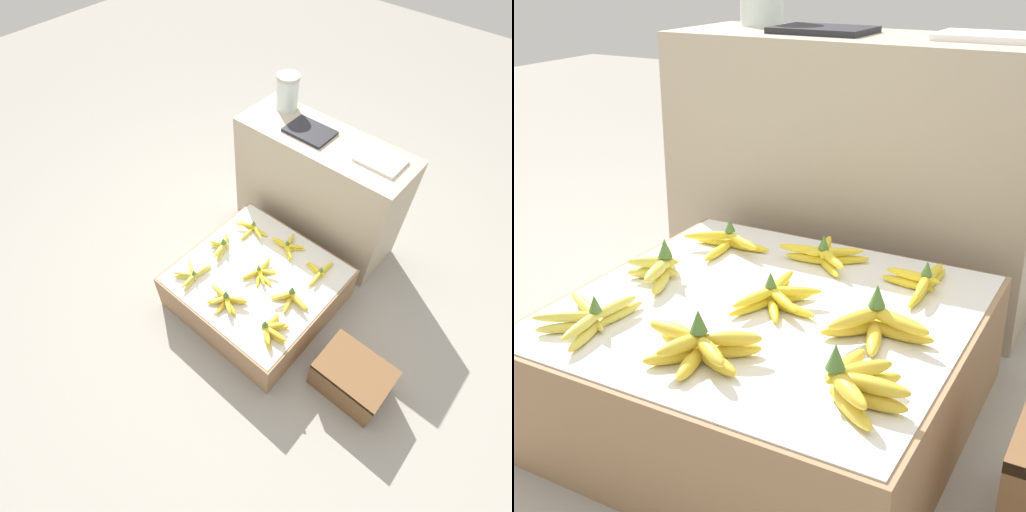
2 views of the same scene
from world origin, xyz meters
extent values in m
plane|color=gray|center=(0.00, 0.00, 0.00)|extent=(10.00, 10.00, 0.00)
cube|color=#997551|center=(0.00, 0.00, 0.14)|extent=(0.90, 0.87, 0.28)
cube|color=silver|center=(0.00, 0.00, 0.28)|extent=(0.87, 0.85, 0.00)
cube|color=tan|center=(-0.11, 0.74, 0.40)|extent=(1.13, 0.42, 0.81)
cube|color=brown|center=(0.77, -0.09, 0.12)|extent=(0.39, 0.29, 0.24)
cube|color=#4E3520|center=(0.77, -0.22, 0.23)|extent=(0.39, 0.02, 0.02)
ellipsoid|color=#DBCC4C|center=(-0.26, -0.21, 0.29)|extent=(0.04, 0.14, 0.02)
ellipsoid|color=#DBCC4C|center=(-0.30, -0.25, 0.29)|extent=(0.14, 0.08, 0.02)
ellipsoid|color=#DBCC4C|center=(-0.31, -0.30, 0.29)|extent=(0.12, 0.11, 0.02)
ellipsoid|color=#DBCC4C|center=(-0.25, -0.31, 0.29)|extent=(0.05, 0.14, 0.02)
ellipsoid|color=#DBCC4C|center=(-0.26, -0.23, 0.32)|extent=(0.04, 0.14, 0.02)
ellipsoid|color=#DBCC4C|center=(-0.32, -0.24, 0.32)|extent=(0.14, 0.08, 0.02)
ellipsoid|color=#DBCC4C|center=(-0.32, -0.30, 0.32)|extent=(0.13, 0.10, 0.02)
ellipsoid|color=#DBCC4C|center=(-0.26, -0.31, 0.32)|extent=(0.04, 0.14, 0.02)
cone|color=#4C7533|center=(-0.27, -0.27, 0.35)|extent=(0.03, 0.03, 0.04)
ellipsoid|color=gold|center=(-0.06, -0.25, 0.30)|extent=(0.12, 0.05, 0.03)
ellipsoid|color=gold|center=(-0.05, -0.30, 0.30)|extent=(0.10, 0.11, 0.03)
ellipsoid|color=gold|center=(0.00, -0.31, 0.30)|extent=(0.05, 0.12, 0.03)
ellipsoid|color=gold|center=(0.04, -0.28, 0.30)|extent=(0.12, 0.07, 0.03)
ellipsoid|color=gold|center=(0.04, -0.22, 0.30)|extent=(0.11, 0.09, 0.03)
ellipsoid|color=gold|center=(-0.07, -0.26, 0.33)|extent=(0.12, 0.03, 0.03)
ellipsoid|color=gold|center=(-0.02, -0.29, 0.33)|extent=(0.07, 0.12, 0.03)
ellipsoid|color=gold|center=(0.04, -0.29, 0.33)|extent=(0.11, 0.09, 0.03)
ellipsoid|color=gold|center=(0.05, -0.23, 0.33)|extent=(0.12, 0.08, 0.03)
cone|color=#4C7533|center=(-0.01, -0.26, 0.37)|extent=(0.04, 0.04, 0.05)
ellipsoid|color=gold|center=(0.32, -0.29, 0.30)|extent=(0.13, 0.11, 0.03)
ellipsoid|color=gold|center=(0.35, -0.25, 0.30)|extent=(0.14, 0.04, 0.03)
ellipsoid|color=gold|center=(0.32, -0.21, 0.30)|extent=(0.11, 0.12, 0.03)
ellipsoid|color=gold|center=(0.28, -0.20, 0.30)|extent=(0.04, 0.14, 0.03)
ellipsoid|color=gold|center=(0.31, -0.28, 0.33)|extent=(0.13, 0.11, 0.03)
ellipsoid|color=gold|center=(0.35, -0.25, 0.33)|extent=(0.14, 0.04, 0.03)
ellipsoid|color=gold|center=(0.31, -0.22, 0.33)|extent=(0.11, 0.12, 0.03)
ellipsoid|color=gold|center=(0.28, -0.22, 0.33)|extent=(0.05, 0.14, 0.03)
cone|color=#4C7533|center=(0.28, -0.26, 0.37)|extent=(0.04, 0.04, 0.05)
ellipsoid|color=#DBCC4C|center=(-0.32, 0.05, 0.30)|extent=(0.09, 0.12, 0.03)
ellipsoid|color=#DBCC4C|center=(-0.32, 0.00, 0.30)|extent=(0.12, 0.08, 0.03)
ellipsoid|color=#DBCC4C|center=(-0.27, -0.04, 0.30)|extent=(0.07, 0.13, 0.03)
ellipsoid|color=#DBCC4C|center=(-0.31, 0.04, 0.33)|extent=(0.10, 0.12, 0.03)
ellipsoid|color=#DBCC4C|center=(-0.32, 0.00, 0.33)|extent=(0.13, 0.08, 0.03)
ellipsoid|color=#DBCC4C|center=(-0.28, -0.04, 0.33)|extent=(0.06, 0.13, 0.03)
cone|color=#4C7533|center=(-0.29, 0.01, 0.37)|extent=(0.04, 0.04, 0.05)
ellipsoid|color=yellow|center=(-0.02, -0.03, 0.29)|extent=(0.08, 0.14, 0.02)
ellipsoid|color=yellow|center=(0.02, -0.02, 0.29)|extent=(0.10, 0.13, 0.02)
ellipsoid|color=yellow|center=(0.05, 0.00, 0.29)|extent=(0.14, 0.05, 0.02)
ellipsoid|color=yellow|center=(0.02, 0.04, 0.29)|extent=(0.11, 0.12, 0.02)
ellipsoid|color=yellow|center=(0.00, 0.06, 0.29)|extent=(0.05, 0.14, 0.02)
ellipsoid|color=yellow|center=(-0.01, -0.03, 0.32)|extent=(0.07, 0.14, 0.02)
ellipsoid|color=yellow|center=(0.03, -0.01, 0.32)|extent=(0.13, 0.10, 0.02)
ellipsoid|color=yellow|center=(0.04, 0.03, 0.32)|extent=(0.14, 0.09, 0.02)
ellipsoid|color=yellow|center=(0.00, 0.06, 0.32)|extent=(0.03, 0.14, 0.02)
cone|color=#4C7533|center=(0.00, 0.01, 0.35)|extent=(0.03, 0.03, 0.04)
ellipsoid|color=gold|center=(0.22, -0.03, 0.30)|extent=(0.13, 0.13, 0.03)
ellipsoid|color=gold|center=(0.27, -0.04, 0.30)|extent=(0.08, 0.15, 0.03)
ellipsoid|color=gold|center=(0.31, 0.00, 0.30)|extent=(0.15, 0.03, 0.03)
ellipsoid|color=gold|center=(0.23, -0.04, 0.33)|extent=(0.10, 0.15, 0.03)
ellipsoid|color=gold|center=(0.31, -0.01, 0.33)|extent=(0.15, 0.07, 0.03)
cone|color=#4C7533|center=(0.25, 0.01, 0.37)|extent=(0.04, 0.04, 0.05)
ellipsoid|color=yellow|center=(-0.30, 0.26, 0.29)|extent=(0.14, 0.04, 0.02)
ellipsoid|color=yellow|center=(-0.26, 0.20, 0.29)|extent=(0.03, 0.14, 0.02)
ellipsoid|color=yellow|center=(-0.21, 0.26, 0.29)|extent=(0.14, 0.03, 0.02)
ellipsoid|color=yellow|center=(-0.31, 0.23, 0.32)|extent=(0.13, 0.09, 0.02)
ellipsoid|color=yellow|center=(-0.21, 0.24, 0.32)|extent=(0.14, 0.08, 0.02)
cone|color=#4C7533|center=(-0.26, 0.26, 0.35)|extent=(0.03, 0.03, 0.04)
ellipsoid|color=yellow|center=(0.03, 0.26, 0.29)|extent=(0.12, 0.12, 0.02)
ellipsoid|color=yellow|center=(0.05, 0.30, 0.29)|extent=(0.14, 0.10, 0.02)
ellipsoid|color=yellow|center=(0.00, 0.31, 0.29)|extent=(0.08, 0.15, 0.02)
ellipsoid|color=yellow|center=(-0.02, 0.27, 0.29)|extent=(0.15, 0.04, 0.02)
ellipsoid|color=yellow|center=(0.04, 0.25, 0.32)|extent=(0.13, 0.11, 0.02)
ellipsoid|color=yellow|center=(0.03, 0.29, 0.32)|extent=(0.14, 0.10, 0.02)
ellipsoid|color=yellow|center=(0.00, 0.31, 0.32)|extent=(0.06, 0.15, 0.02)
ellipsoid|color=yellow|center=(-0.04, 0.27, 0.32)|extent=(0.15, 0.04, 0.02)
cone|color=#4C7533|center=(0.01, 0.28, 0.35)|extent=(0.03, 0.03, 0.04)
ellipsoid|color=yellow|center=(0.29, 0.30, 0.29)|extent=(0.03, 0.14, 0.02)
ellipsoid|color=yellow|center=(0.24, 0.25, 0.29)|extent=(0.14, 0.04, 0.02)
ellipsoid|color=yellow|center=(0.29, 0.20, 0.29)|extent=(0.02, 0.14, 0.02)
ellipsoid|color=yellow|center=(0.29, 0.28, 0.32)|extent=(0.03, 0.14, 0.02)
ellipsoid|color=yellow|center=(0.25, 0.25, 0.32)|extent=(0.14, 0.04, 0.02)
ellipsoid|color=yellow|center=(0.29, 0.21, 0.32)|extent=(0.04, 0.14, 0.02)
cone|color=#4C7533|center=(0.29, 0.25, 0.35)|extent=(0.03, 0.03, 0.04)
cylinder|color=silver|center=(-0.49, 0.85, 0.90)|extent=(0.14, 0.14, 0.20)
cylinder|color=#B7B2A8|center=(-0.49, 0.85, 1.01)|extent=(0.15, 0.15, 0.02)
cube|color=white|center=(0.25, 0.77, 0.81)|extent=(0.26, 0.19, 0.02)
cube|color=#232328|center=(-0.21, 0.73, 0.81)|extent=(0.28, 0.21, 0.02)
camera|label=1|loc=(0.92, -1.06, 2.25)|focal=28.00mm
camera|label=2|loc=(0.69, -1.26, 1.01)|focal=50.00mm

